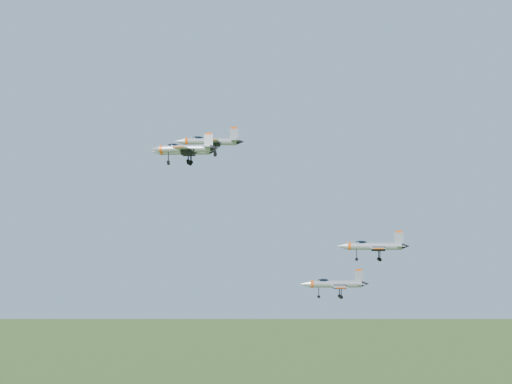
# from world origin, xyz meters

# --- Properties ---
(jet_lead) EXTENTS (13.66, 11.29, 3.65)m
(jet_lead) POSITION_xyz_m (-16.72, 16.00, 147.95)
(jet_lead) COLOR #969BA1
(jet_left_high) EXTENTS (12.23, 10.28, 3.28)m
(jet_left_high) POSITION_xyz_m (-8.01, -1.65, 147.73)
(jet_left_high) COLOR #969BA1
(jet_right_high) EXTENTS (11.15, 9.19, 2.98)m
(jet_right_high) POSITION_xyz_m (-9.30, -15.46, 145.05)
(jet_right_high) COLOR #969BA1
(jet_left_low) EXTENTS (12.73, 10.51, 3.40)m
(jet_left_low) POSITION_xyz_m (20.35, 3.19, 129.43)
(jet_left_low) COLOR #969BA1
(jet_right_low) EXTENTS (10.88, 9.11, 2.91)m
(jet_right_low) POSITION_xyz_m (13.86, -11.21, 123.93)
(jet_right_low) COLOR #969BA1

